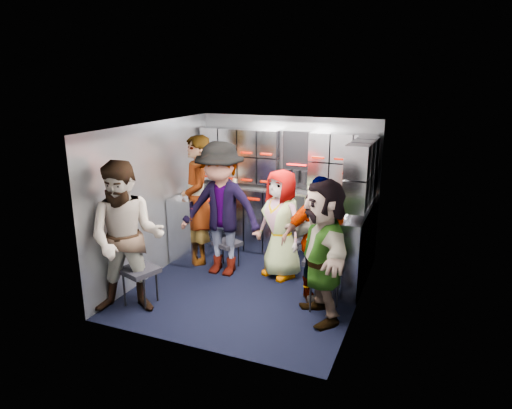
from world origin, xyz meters
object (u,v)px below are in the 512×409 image
at_px(attendant_arc_b, 221,210).
at_px(attendant_arc_d, 317,239).
at_px(jump_seat_mid_left, 227,245).
at_px(attendant_standing, 197,200).
at_px(attendant_arc_a, 127,239).
at_px(attendant_arc_c, 281,224).
at_px(attendant_arc_e, 322,251).
at_px(jump_seat_near_right, 325,280).
at_px(jump_seat_near_left, 140,272).
at_px(jump_seat_mid_right, 319,262).
at_px(jump_seat_center, 285,246).

xyz_separation_m(attendant_arc_b, attendant_arc_d, (1.41, -0.23, -0.15)).
bearing_deg(jump_seat_mid_left, attendant_arc_b, -90.00).
bearing_deg(jump_seat_mid_left, attendant_standing, 170.96).
distance_m(jump_seat_mid_left, attendant_standing, 0.78).
height_order(attendant_arc_a, attendant_arc_c, attendant_arc_a).
bearing_deg(attendant_arc_a, attendant_arc_e, -5.88).
distance_m(attendant_arc_d, attendant_arc_e, 0.48).
bearing_deg(attendant_arc_b, jump_seat_near_right, -17.70).
bearing_deg(attendant_arc_a, attendant_arc_b, 45.42).
xyz_separation_m(attendant_arc_d, attendant_arc_e, (0.18, -0.45, 0.04)).
bearing_deg(jump_seat_near_left, attendant_standing, 89.97).
relative_size(attendant_arc_a, attendant_arc_b, 0.97).
bearing_deg(attendant_arc_d, jump_seat_near_left, 168.60).
bearing_deg(attendant_arc_d, jump_seat_mid_right, 52.27).
distance_m(jump_seat_mid_left, jump_seat_near_right, 1.73).
bearing_deg(attendant_arc_b, attendant_standing, 152.68).
height_order(jump_seat_near_left, jump_seat_mid_left, jump_seat_near_left).
relative_size(jump_seat_mid_right, jump_seat_near_right, 1.05).
bearing_deg(attendant_standing, jump_seat_near_left, -36.30).
bearing_deg(jump_seat_near_right, attendant_standing, 160.11).
height_order(jump_seat_center, attendant_arc_b, attendant_arc_b).
xyz_separation_m(jump_seat_near_left, attendant_standing, (0.00, 1.45, 0.53)).
bearing_deg(attendant_arc_e, jump_seat_near_right, 145.12).
bearing_deg(jump_seat_mid_left, attendant_arc_d, -16.30).
xyz_separation_m(jump_seat_mid_left, attendant_arc_e, (1.59, -0.86, 0.46)).
bearing_deg(jump_seat_center, jump_seat_mid_right, -36.47).
relative_size(attendant_standing, attendant_arc_e, 1.15).
relative_size(jump_seat_center, attendant_arc_e, 0.26).
xyz_separation_m(jump_seat_mid_right, jump_seat_near_right, (0.18, -0.45, -0.02)).
height_order(jump_seat_near_left, jump_seat_center, jump_seat_near_left).
xyz_separation_m(jump_seat_near_left, jump_seat_mid_left, (0.51, 1.36, -0.06)).
xyz_separation_m(jump_seat_center, attendant_arc_a, (-1.30, -1.77, 0.53)).
xyz_separation_m(attendant_arc_a, attendant_arc_d, (1.92, 1.13, -0.12)).
bearing_deg(jump_seat_near_right, attendant_arc_d, 123.72).
height_order(jump_seat_near_left, attendant_arc_b, attendant_arc_b).
xyz_separation_m(jump_seat_near_left, attendant_arc_d, (1.92, 0.95, 0.36)).
relative_size(attendant_standing, attendant_arc_c, 1.25).
distance_m(jump_seat_near_left, jump_seat_center, 2.06).
xyz_separation_m(attendant_arc_b, attendant_arc_e, (1.59, -0.68, -0.11)).
height_order(jump_seat_near_left, attendant_arc_c, attendant_arc_c).
bearing_deg(attendant_arc_b, jump_seat_center, 26.93).
relative_size(jump_seat_near_left, attendant_arc_d, 0.32).
distance_m(jump_seat_near_left, attendant_arc_e, 2.20).
height_order(jump_seat_center, jump_seat_mid_right, jump_seat_mid_right).
xyz_separation_m(jump_seat_mid_right, attendant_standing, (-1.92, 0.31, 0.54)).
bearing_deg(jump_seat_mid_right, jump_seat_near_left, -149.52).
relative_size(jump_seat_near_right, attendant_arc_a, 0.24).
bearing_deg(attendant_standing, attendant_arc_c, 52.17).
relative_size(jump_seat_center, attendant_arc_d, 0.27).
distance_m(jump_seat_center, attendant_standing, 1.43).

